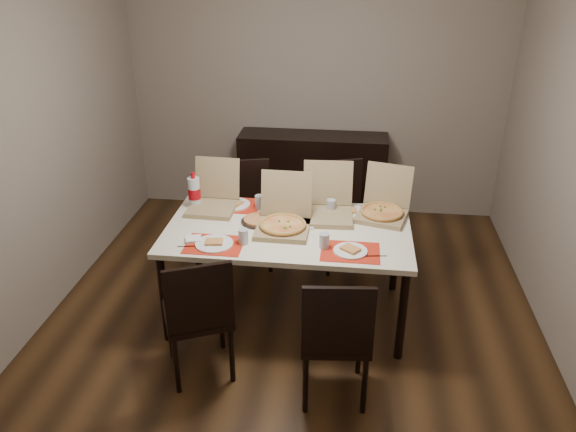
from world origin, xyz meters
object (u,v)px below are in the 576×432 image
object	(u,v)px
dip_bowl	(304,219)
chair_far_right	(342,209)
soda_bottle	(194,193)
dining_table	(288,236)
sideboard	(312,177)
chair_near_right	(336,335)
chair_far_left	(247,208)
pizza_box_center	(283,222)
chair_near_left	(199,313)

from	to	relation	value
dip_bowl	chair_far_right	bearing A→B (deg)	70.31
dip_bowl	soda_bottle	xyz separation A→B (m)	(-0.88, 0.14, 0.11)
dip_bowl	dining_table	bearing A→B (deg)	-127.48
dining_table	sideboard	bearing A→B (deg)	88.74
chair_near_right	chair_far_right	size ratio (longest dim) A/B	1.00
dining_table	chair_far_left	xyz separation A→B (m)	(-0.46, 0.79, -0.17)
sideboard	soda_bottle	world-z (taller)	soda_bottle
chair_near_right	pizza_box_center	bearing A→B (deg)	116.08
chair_far_right	dining_table	bearing A→B (deg)	-112.81
dining_table	chair_near_left	distance (m)	0.94
chair_far_left	dip_bowl	world-z (taller)	chair_far_left
chair_far_right	chair_far_left	bearing A→B (deg)	-173.64
pizza_box_center	chair_near_left	bearing A→B (deg)	-120.05
dip_bowl	soda_bottle	world-z (taller)	soda_bottle
chair_far_right	soda_bottle	distance (m)	1.35
dip_bowl	soda_bottle	size ratio (longest dim) A/B	0.39
chair_far_left	chair_near_left	bearing A→B (deg)	-90.60
chair_far_left	dip_bowl	xyz separation A→B (m)	(0.57, -0.66, 0.25)
chair_near_right	soda_bottle	bearing A→B (deg)	134.99
chair_near_right	chair_far_left	xyz separation A→B (m)	(-0.87, 1.70, 0.00)
chair_far_right	soda_bottle	size ratio (longest dim) A/B	3.16
chair_near_right	pizza_box_center	size ratio (longest dim) A/B	2.16
sideboard	chair_near_right	distance (m)	2.69
chair_far_left	chair_far_right	bearing A→B (deg)	6.36
chair_far_right	pizza_box_center	world-z (taller)	pizza_box_center
soda_bottle	dining_table	bearing A→B (deg)	-19.62
chair_near_left	chair_far_right	xyz separation A→B (m)	(0.85, 1.68, 0.00)
sideboard	chair_far_left	distance (m)	1.10
chair_far_right	soda_bottle	bearing A→B (deg)	-152.13
pizza_box_center	dip_bowl	size ratio (longest dim) A/B	3.74
chair_near_left	chair_near_right	distance (m)	0.89
chair_far_right	pizza_box_center	size ratio (longest dim) A/B	2.16
chair_near_right	chair_far_right	xyz separation A→B (m)	(-0.03, 1.79, 0.00)
chair_near_right	chair_far_right	world-z (taller)	same
dip_bowl	soda_bottle	distance (m)	0.90
chair_far_right	soda_bottle	xyz separation A→B (m)	(-1.15, -0.61, 0.36)
chair_far_left	soda_bottle	world-z (taller)	soda_bottle
soda_bottle	chair_near_right	bearing A→B (deg)	-45.01
dining_table	soda_bottle	xyz separation A→B (m)	(-0.78, 0.28, 0.19)
chair_near_right	chair_far_left	world-z (taller)	same
sideboard	soda_bottle	bearing A→B (deg)	-118.77
dining_table	chair_far_left	world-z (taller)	chair_far_left
sideboard	chair_near_left	distance (m)	2.61
chair_near_left	dining_table	bearing A→B (deg)	58.76
dining_table	chair_near_right	xyz separation A→B (m)	(0.40, -0.90, -0.17)
chair_near_left	pizza_box_center	distance (m)	0.94
sideboard	chair_far_right	distance (m)	0.94
dip_bowl	sideboard	bearing A→B (deg)	92.29
sideboard	chair_near_left	world-z (taller)	chair_near_left
chair_near_left	dip_bowl	distance (m)	1.12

